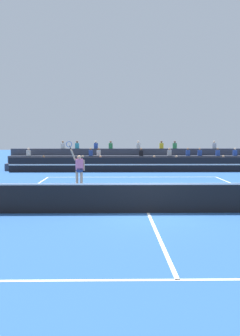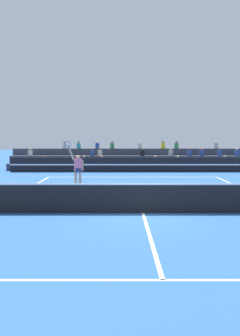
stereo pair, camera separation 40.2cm
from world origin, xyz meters
name	(u,v)px [view 1 (the left image)]	position (x,y,z in m)	size (l,w,h in m)	color
ground_plane	(148,213)	(0.00, 0.00, 0.00)	(120.00, 120.00, 0.00)	#285699
court_lines	(148,213)	(0.00, 0.00, 0.00)	(11.10, 23.90, 0.01)	white
tennis_net	(148,198)	(0.00, 0.00, 0.54)	(12.00, 0.10, 1.10)	slate
sponsor_banner_wall	(130,165)	(0.00, 15.58, 0.55)	(18.00, 0.26, 1.10)	black
bleacher_stand	(129,161)	(0.01, 18.11, 0.65)	(19.13, 2.85, 2.28)	#383D4C
tennis_player	(79,169)	(-3.00, 6.56, 0.99)	(0.96, 0.44, 2.48)	tan
tennis_ball	(141,202)	(-0.09, 2.19, 0.03)	(0.07, 0.07, 0.07)	#C6DB33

